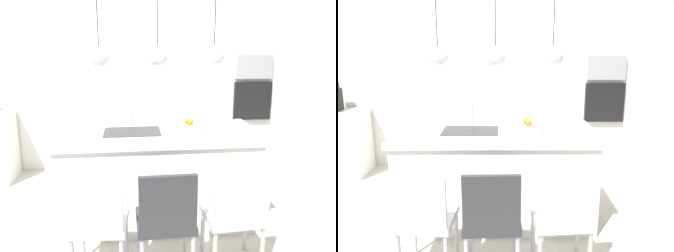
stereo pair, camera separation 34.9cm
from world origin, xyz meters
TOP-DOWN VIEW (x-y plane):
  - floor at (0.00, 0.00)m, footprint 6.60×6.60m
  - back_wall at (0.00, 1.65)m, footprint 6.00×0.10m
  - kitchen_island at (0.00, 0.00)m, footprint 1.99×0.89m
  - sink_basin at (-0.26, 0.00)m, footprint 0.56×0.40m
  - faucet at (-0.26, 0.21)m, footprint 0.02×0.17m
  - fruit_bowl at (0.32, -0.01)m, footprint 0.29×0.29m
  - microwave at (1.53, 1.58)m, footprint 0.54×0.08m
  - oven at (1.53, 1.58)m, footprint 0.56×0.08m
  - chair_near at (-0.54, -0.91)m, footprint 0.46×0.46m
  - chair_middle at (-0.02, -0.91)m, footprint 0.46×0.44m
  - chair_far at (0.54, -0.91)m, footprint 0.48×0.44m
  - pendant_light_left at (-0.55, 0.00)m, footprint 0.20×0.20m
  - pendant_light_center at (0.00, 0.00)m, footprint 0.20×0.20m
  - pendant_light_right at (0.55, 0.00)m, footprint 0.20×0.20m

SIDE VIEW (x-z plane):
  - floor at x=0.00m, z-range 0.00..0.00m
  - kitchen_island at x=0.00m, z-range 0.00..0.96m
  - chair_middle at x=-0.02m, z-range 0.05..0.95m
  - chair_near at x=-0.54m, z-range 0.06..0.95m
  - chair_far at x=0.54m, z-range 0.06..0.97m
  - sink_basin at x=-0.26m, z-range 0.95..0.96m
  - oven at x=1.53m, z-range 0.68..1.24m
  - fruit_bowl at x=0.32m, z-range 0.93..1.07m
  - faucet at x=-0.26m, z-range 0.99..1.21m
  - back_wall at x=0.00m, z-range 0.00..2.60m
  - microwave at x=1.53m, z-range 1.29..1.63m
  - pendant_light_left at x=-0.55m, z-range 1.30..2.10m
  - pendant_light_center at x=0.00m, z-range 1.30..2.10m
  - pendant_light_right at x=0.55m, z-range 1.30..2.10m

